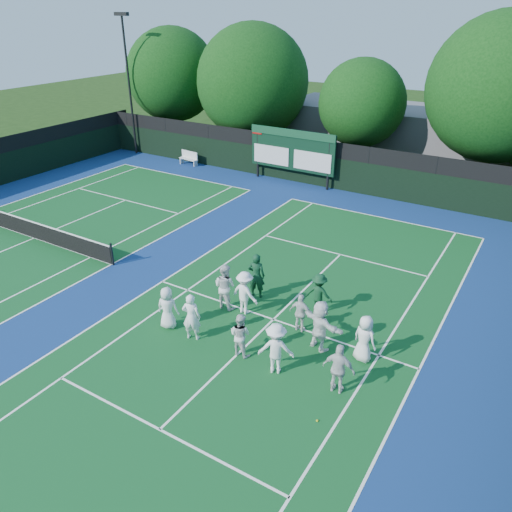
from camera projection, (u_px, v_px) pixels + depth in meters
The scene contains 30 objects.
ground at pixel (260, 333), 18.04m from camera, with size 120.00×120.00×0.00m, color #19350E.
court_apron at pixel (153, 279), 21.60m from camera, with size 34.00×32.00×0.01m, color navy.
near_court at pixel (273, 319), 18.79m from camera, with size 11.05×23.85×0.01m.
left_court at pixel (35, 238), 25.33m from camera, with size 11.05×23.85×0.01m.
back_fence at pixel (308, 164), 32.39m from camera, with size 34.00×0.08×3.00m.
scoreboard at pixel (292, 150), 32.17m from camera, with size 6.00×0.21×3.55m.
clubhouse at pixel (407, 137), 36.31m from camera, with size 18.00×6.00×4.00m, color slate.
light_pole_left at pixel (127, 69), 36.93m from camera, with size 1.20×0.30×10.12m.
tennis_net at pixel (33, 229), 25.11m from camera, with size 11.30×0.10×1.10m.
bench at pixel (189, 157), 36.67m from camera, with size 1.62×0.63×1.00m.
tree_a at pixel (175, 77), 39.73m from camera, with size 7.24×7.24×9.21m.
tree_b at pixel (255, 85), 36.23m from camera, with size 8.14×8.14×9.65m.
tree_c at pixel (364, 105), 32.59m from camera, with size 5.68×5.68×7.69m.
tree_d at pixel (504, 92), 28.14m from camera, with size 8.31×8.31×10.54m.
tennis_ball_0 at pixel (243, 332), 18.06m from camera, with size 0.07×0.07×0.07m, color yellow.
tennis_ball_2 at pixel (317, 421), 14.20m from camera, with size 0.07×0.07×0.07m, color yellow.
tennis_ball_3 at pixel (242, 292), 20.50m from camera, with size 0.07×0.07×0.07m, color yellow.
tennis_ball_4 at pixel (300, 327), 18.31m from camera, with size 0.07×0.07×0.07m, color yellow.
player_front_0 at pixel (168, 308), 18.02m from camera, with size 0.80×0.52×1.64m, color white.
player_front_1 at pixel (191, 317), 17.35m from camera, with size 0.66×0.43×1.81m, color white.
player_front_2 at pixel (240, 335), 16.62m from camera, with size 0.77×0.60×1.58m, color silver.
player_front_3 at pixel (276, 349), 15.76m from camera, with size 1.16×0.67×1.80m, color white.
player_front_4 at pixel (339, 369), 14.95m from camera, with size 1.01×0.42×1.72m, color silver.
player_back_0 at pixel (225, 286), 19.18m from camera, with size 0.90×0.70×1.86m, color silver.
player_back_1 at pixel (245, 293), 18.85m from camera, with size 1.13×0.65×1.75m, color white.
player_back_2 at pixel (301, 313), 17.85m from camera, with size 0.88×0.37×1.50m, color silver.
player_back_3 at pixel (320, 325), 16.84m from camera, with size 1.73×0.55×1.86m, color white.
player_back_4 at pixel (364, 339), 16.33m from camera, with size 0.82×0.54×1.69m, color white.
coach_left at pixel (256, 276), 19.88m from camera, with size 0.70×0.46×1.92m, color #0F3820.
coach_right at pixel (319, 294), 18.92m from camera, with size 1.06×0.61×1.64m, color #103D20.
Camera 1 is at (7.65, -12.70, 10.64)m, focal length 35.00 mm.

